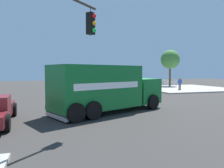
{
  "coord_description": "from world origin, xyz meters",
  "views": [
    {
      "loc": [
        6.07,
        13.97,
        2.55
      ],
      "look_at": [
        2.22,
        1.3,
        1.78
      ],
      "focal_mm": 34.32,
      "sensor_mm": 36.0,
      "label": 1
    }
  ],
  "objects_px": {
    "traffic_light_secondary": "(39,32)",
    "pedestrian_near_corner": "(180,83)",
    "delivery_truck": "(106,88)",
    "shade_tree_near": "(170,60)"
  },
  "relations": [
    {
      "from": "delivery_truck",
      "to": "traffic_light_secondary",
      "type": "xyz_separation_m",
      "value": [
        3.73,
        5.5,
        2.31
      ]
    },
    {
      "from": "delivery_truck",
      "to": "shade_tree_near",
      "type": "height_order",
      "value": "shade_tree_near"
    },
    {
      "from": "traffic_light_secondary",
      "to": "pedestrian_near_corner",
      "type": "distance_m",
      "value": 24.34
    },
    {
      "from": "delivery_truck",
      "to": "traffic_light_secondary",
      "type": "distance_m",
      "value": 7.03
    },
    {
      "from": "pedestrian_near_corner",
      "to": "traffic_light_secondary",
      "type": "bearing_deg",
      "value": 45.08
    },
    {
      "from": "pedestrian_near_corner",
      "to": "shade_tree_near",
      "type": "relative_size",
      "value": 0.26
    },
    {
      "from": "delivery_truck",
      "to": "pedestrian_near_corner",
      "type": "height_order",
      "value": "delivery_truck"
    },
    {
      "from": "traffic_light_secondary",
      "to": "pedestrian_near_corner",
      "type": "relative_size",
      "value": 3.46
    },
    {
      "from": "traffic_light_secondary",
      "to": "pedestrian_near_corner",
      "type": "xyz_separation_m",
      "value": [
        -17.07,
        -17.12,
        -2.78
      ]
    },
    {
      "from": "traffic_light_secondary",
      "to": "shade_tree_near",
      "type": "bearing_deg",
      "value": -129.51
    }
  ]
}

